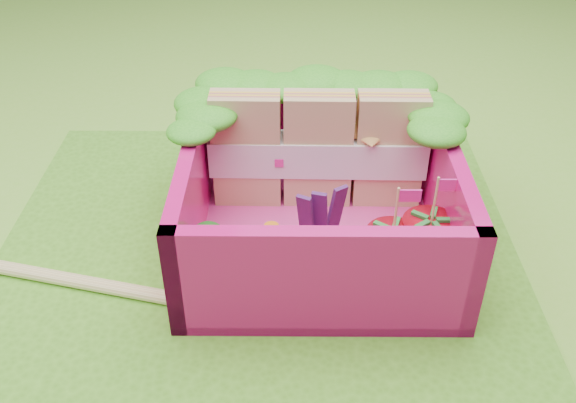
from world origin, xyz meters
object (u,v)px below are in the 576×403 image
(bento_box, at_px, (319,197))
(sandwich_stack, at_px, (319,150))
(broccoli, at_px, (216,249))
(strawberry_right, at_px, (428,243))
(strawberry_left, at_px, (391,252))
(chopsticks, at_px, (46,276))

(bento_box, height_order, sandwich_stack, sandwich_stack)
(broccoli, height_order, strawberry_right, strawberry_right)
(strawberry_left, relative_size, chopsticks, 0.22)
(strawberry_right, bearing_deg, bento_box, 154.23)
(strawberry_left, height_order, chopsticks, strawberry_left)
(sandwich_stack, bearing_deg, bento_box, -90.97)
(strawberry_right, bearing_deg, sandwich_stack, 131.85)
(strawberry_left, bearing_deg, strawberry_right, 18.29)
(sandwich_stack, bearing_deg, chopsticks, -154.99)
(chopsticks, bearing_deg, sandwich_stack, 25.01)
(bento_box, relative_size, sandwich_stack, 1.15)
(broccoli, relative_size, strawberry_left, 0.68)
(sandwich_stack, bearing_deg, strawberry_left, -62.63)
(strawberry_left, bearing_deg, sandwich_stack, 117.37)
(broccoli, bearing_deg, sandwich_stack, 53.50)
(broccoli, distance_m, strawberry_left, 0.80)
(strawberry_left, bearing_deg, chopsticks, 179.85)
(bento_box, bearing_deg, strawberry_left, -43.02)
(bento_box, xyz_separation_m, strawberry_left, (0.32, -0.30, -0.09))
(sandwich_stack, height_order, strawberry_left, sandwich_stack)
(sandwich_stack, relative_size, strawberry_right, 2.24)
(sandwich_stack, height_order, chopsticks, sandwich_stack)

